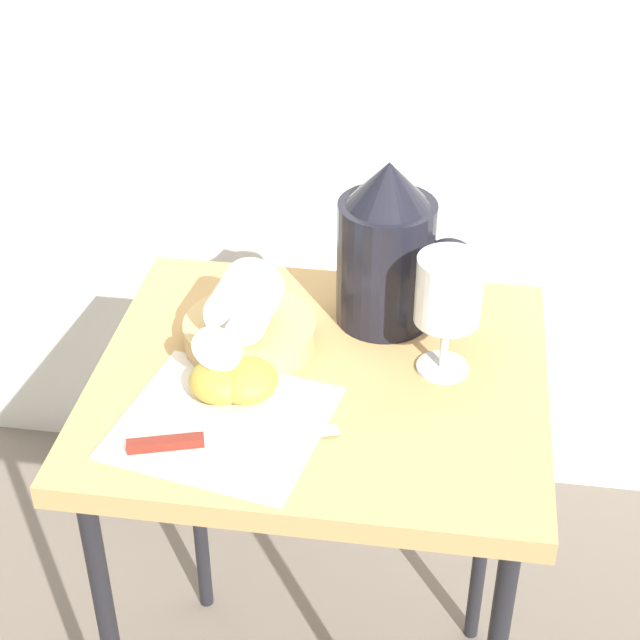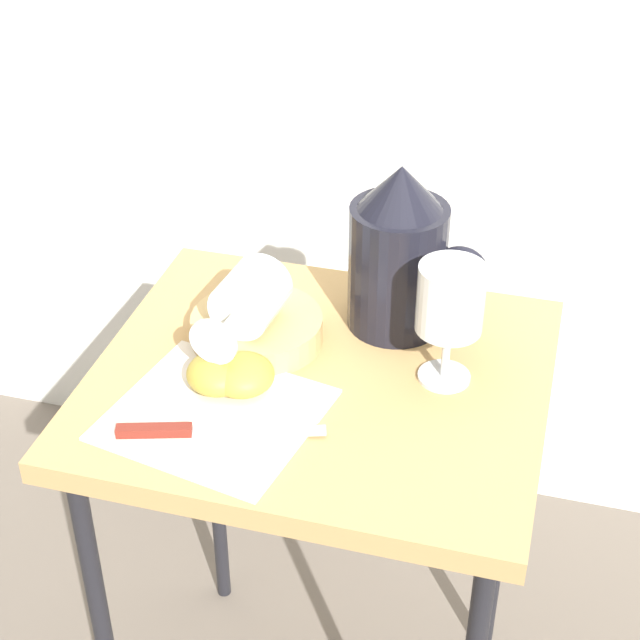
% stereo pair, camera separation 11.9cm
% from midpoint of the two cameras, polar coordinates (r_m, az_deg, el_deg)
% --- Properties ---
extents(curtain_drape, '(2.40, 0.03, 1.83)m').
position_cam_midpoint_polar(curtain_drape, '(1.68, 1.12, 15.97)').
color(curtain_drape, white).
rests_on(curtain_drape, ground_plane).
extents(table, '(0.55, 0.48, 0.69)m').
position_cam_midpoint_polar(table, '(1.28, -2.67, -5.67)').
color(table, tan).
rests_on(table, ground_plane).
extents(linen_napkin, '(0.26, 0.25, 0.00)m').
position_cam_midpoint_polar(linen_napkin, '(1.17, -8.41, -5.83)').
color(linen_napkin, silver).
rests_on(linen_napkin, table).
extents(basket_tray, '(0.17, 0.17, 0.03)m').
position_cam_midpoint_polar(basket_tray, '(1.28, -6.61, -0.84)').
color(basket_tray, tan).
rests_on(basket_tray, table).
extents(pitcher, '(0.18, 0.12, 0.22)m').
position_cam_midpoint_polar(pitcher, '(1.29, 1.12, 3.42)').
color(pitcher, black).
rests_on(pitcher, table).
extents(wine_glass_upright, '(0.08, 0.08, 0.16)m').
position_cam_midpoint_polar(wine_glass_upright, '(1.18, 4.41, 1.25)').
color(wine_glass_upright, silver).
rests_on(wine_glass_upright, table).
extents(wine_glass_tipped_near, '(0.09, 0.15, 0.08)m').
position_cam_midpoint_polar(wine_glass_tipped_near, '(1.24, -7.07, 0.84)').
color(wine_glass_tipped_near, silver).
rests_on(wine_glass_tipped_near, basket_tray).
extents(apple_half_left, '(0.08, 0.08, 0.04)m').
position_cam_midpoint_polar(apple_half_left, '(1.19, -7.06, -3.49)').
color(apple_half_left, '#B29938').
rests_on(apple_half_left, linen_napkin).
extents(apple_half_right, '(0.08, 0.08, 0.04)m').
position_cam_midpoint_polar(apple_half_right, '(1.20, -8.41, -3.49)').
color(apple_half_right, '#B29938').
rests_on(apple_half_right, linen_napkin).
extents(knife, '(0.23, 0.08, 0.01)m').
position_cam_midpoint_polar(knife, '(1.14, -9.68, -6.84)').
color(knife, silver).
rests_on(knife, linen_napkin).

